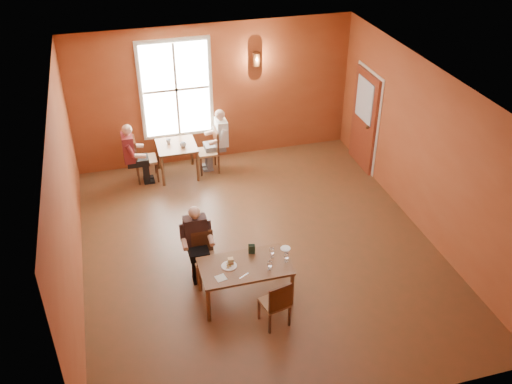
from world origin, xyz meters
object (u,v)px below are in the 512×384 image
object	(u,v)px
diner_main	(204,249)
chair_empty	(274,302)
diner_white	(209,143)
chair_diner_maroon	(146,158)
diner_maroon	(144,152)
second_table	(178,160)
chair_diner_white	(208,151)
main_table	(245,282)
chair_diner_main	(205,257)

from	to	relation	value
diner_main	chair_empty	world-z (taller)	diner_main
chair_empty	diner_white	xyz separation A→B (m)	(-0.00, 4.68, 0.24)
chair_diner_maroon	diner_maroon	distance (m)	0.16
second_table	diner_white	world-z (taller)	diner_white
diner_main	chair_empty	distance (m)	1.49
chair_diner_white	chair_empty	bearing A→B (deg)	-179.62
main_table	chair_empty	bearing A→B (deg)	-66.56
diner_main	diner_white	world-z (taller)	diner_white
chair_diner_main	diner_white	world-z (taller)	diner_white
chair_diner_white	chair_diner_maroon	size ratio (longest dim) A/B	0.98
main_table	diner_white	world-z (taller)	diner_white
main_table	diner_white	bearing A→B (deg)	86.13
second_table	chair_diner_white	size ratio (longest dim) A/B	0.85
main_table	second_table	bearing A→B (deg)	95.72
second_table	chair_diner_maroon	distance (m)	0.66
main_table	diner_maroon	bearing A→B (deg)	105.01
chair_diner_main	second_table	world-z (taller)	chair_diner_main
diner_main	second_table	world-z (taller)	diner_main
diner_main	chair_empty	size ratio (longest dim) A/B	1.46
chair_empty	chair_diner_maroon	world-z (taller)	chair_diner_maroon
chair_empty	diner_maroon	world-z (taller)	diner_maroon
diner_main	chair_diner_maroon	distance (m)	3.48
second_table	diner_maroon	xyz separation A→B (m)	(-0.68, 0.00, 0.29)
chair_diner_white	chair_diner_maroon	xyz separation A→B (m)	(-1.30, 0.00, 0.01)
second_table	chair_diner_white	xyz separation A→B (m)	(0.65, 0.00, 0.12)
diner_white	diner_main	bearing A→B (deg)	167.28
chair_diner_maroon	diner_maroon	size ratio (longest dim) A/B	0.75
chair_diner_main	chair_diner_maroon	xyz separation A→B (m)	(-0.56, 3.40, 0.08)
second_table	chair_diner_white	world-z (taller)	chair_diner_white
diner_white	chair_diner_maroon	bearing A→B (deg)	90.00
diner_main	chair_diner_main	bearing A→B (deg)	-90.00
chair_empty	chair_diner_maroon	size ratio (longest dim) A/B	0.84
chair_diner_main	chair_empty	bearing A→B (deg)	121.10
main_table	diner_maroon	distance (m)	4.20
second_table	chair_diner_maroon	world-z (taller)	chair_diner_maroon
chair_diner_white	diner_main	bearing A→B (deg)	167.76
chair_empty	chair_diner_maroon	distance (m)	4.87
chair_empty	diner_maroon	distance (m)	4.88
chair_empty	chair_diner_white	distance (m)	4.69
main_table	second_table	xyz separation A→B (m)	(-0.41, 4.05, 0.03)
chair_diner_white	chair_diner_main	bearing A→B (deg)	167.65
diner_main	diner_white	bearing A→B (deg)	-102.72
chair_diner_white	diner_maroon	bearing A→B (deg)	90.00
main_table	chair_empty	size ratio (longest dim) A/B	1.68
chair_diner_main	second_table	bearing A→B (deg)	-91.59
diner_main	diner_maroon	xyz separation A→B (m)	(-0.59, 3.43, 0.04)
chair_diner_white	diner_white	world-z (taller)	diner_white
chair_diner_maroon	chair_diner_white	bearing A→B (deg)	90.00
chair_empty	chair_diner_white	world-z (taller)	chair_diner_white
diner_maroon	chair_empty	bearing A→B (deg)	16.20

